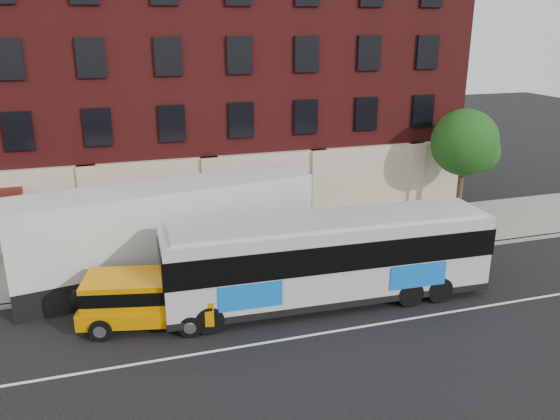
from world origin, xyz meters
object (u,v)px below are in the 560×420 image
object	(u,v)px
street_tree	(465,145)
sign_pole	(24,270)
yellow_suv	(141,297)
shipping_container	(168,234)
city_bus	(329,256)

from	to	relation	value
street_tree	sign_pole	bearing A→B (deg)	-171.39
sign_pole	street_tree	xyz separation A→B (m)	(22.04, 3.34, 2.96)
yellow_suv	shipping_container	world-z (taller)	shipping_container
city_bus	street_tree	bearing A→B (deg)	32.47
yellow_suv	shipping_container	distance (m)	4.11
sign_pole	street_tree	distance (m)	22.49
city_bus	shipping_container	xyz separation A→B (m)	(-5.80, 4.02, 0.13)
sign_pole	yellow_suv	size ratio (longest dim) A/B	0.47
city_bus	yellow_suv	bearing A→B (deg)	177.74
sign_pole	yellow_suv	bearing A→B (deg)	-35.82
city_bus	yellow_suv	xyz separation A→B (m)	(-7.25, 0.29, -0.83)
city_bus	yellow_suv	distance (m)	7.30
street_tree	city_bus	size ratio (longest dim) A/B	0.47
city_bus	yellow_suv	size ratio (longest dim) A/B	2.47
street_tree	yellow_suv	xyz separation A→B (m)	(-17.78, -6.41, -3.28)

